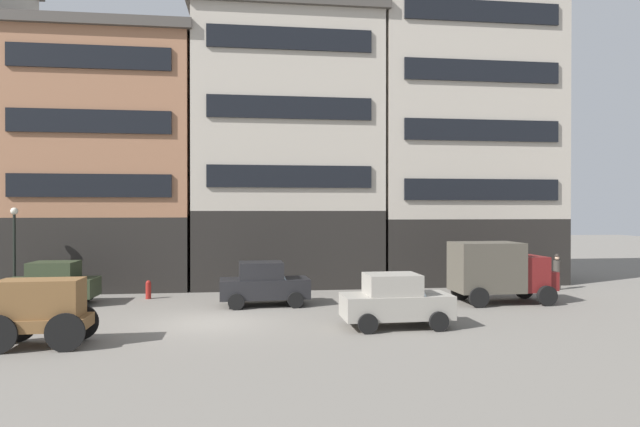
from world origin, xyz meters
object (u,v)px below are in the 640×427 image
streetlamp_curbside (14,240)px  cargo_wagon (39,308)px  delivery_truck_near (499,270)px  sedan_dark (264,284)px  sedan_parked_curb (395,301)px  fire_hydrant_curbside (148,289)px  sedan_light (51,283)px  pedestrian_officer (557,270)px

streetlamp_curbside → cargo_wagon: bearing=-64.0°
delivery_truck_near → sedan_dark: bearing=176.2°
cargo_wagon → sedan_parked_curb: cargo_wagon is taller
cargo_wagon → fire_hydrant_curbside: (1.56, 8.35, -0.72)m
streetlamp_curbside → fire_hydrant_curbside: bearing=-5.7°
delivery_truck_near → sedan_parked_curb: bearing=-144.4°
delivery_truck_near → streetlamp_curbside: 21.46m
delivery_truck_near → sedan_light: 19.05m
sedan_dark → pedestrian_officer: bearing=9.9°
cargo_wagon → pedestrian_officer: bearing=21.8°
cargo_wagon → streetlamp_curbside: size_ratio=0.71×
cargo_wagon → delivery_truck_near: delivery_truck_near is taller
sedan_light → sedan_parked_curb: same height
cargo_wagon → pedestrian_officer: (21.42, 8.58, -0.17)m
delivery_truck_near → pedestrian_officer: bearing=35.0°
pedestrian_officer → sedan_dark: bearing=-170.1°
fire_hydrant_curbside → streetlamp_curbside: bearing=174.3°
sedan_light → pedestrian_officer: size_ratio=2.08×
sedan_dark → pedestrian_officer: (14.73, 2.58, 0.07)m
cargo_wagon → pedestrian_officer: cargo_wagon is taller
sedan_light → pedestrian_officer: (23.60, 1.37, 0.07)m
sedan_dark → pedestrian_officer: size_ratio=2.10×
sedan_dark → sedan_parked_curb: bearing=-47.4°
cargo_wagon → delivery_truck_near: (16.76, 5.32, 0.28)m
cargo_wagon → streetlamp_curbside: (-4.36, 8.94, 1.52)m
delivery_truck_near → sedan_light: bearing=174.3°
sedan_dark → sedan_light: bearing=172.2°
pedestrian_officer → fire_hydrant_curbside: bearing=-179.3°
fire_hydrant_curbside → sedan_parked_curb: bearing=-36.8°
delivery_truck_near → fire_hydrant_curbside: 15.53m
sedan_light → fire_hydrant_curbside: (3.75, 1.14, -0.49)m
sedan_dark → fire_hydrant_curbside: sedan_dark is taller
delivery_truck_near → sedan_dark: (-10.07, 0.68, -0.51)m
pedestrian_officer → streetlamp_curbside: (-25.77, 0.37, 1.69)m
sedan_dark → fire_hydrant_curbside: size_ratio=4.55×
delivery_truck_near → sedan_light: delivery_truck_near is taller
sedan_light → sedan_parked_curb: (13.25, -5.96, 0.00)m
sedan_parked_curb → pedestrian_officer: (10.35, 7.33, 0.07)m
cargo_wagon → streetlamp_curbside: streetlamp_curbside is taller
pedestrian_officer → streetlamp_curbside: 25.83m
delivery_truck_near → fire_hydrant_curbside: size_ratio=5.25×
sedan_dark → sedan_light: 8.96m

